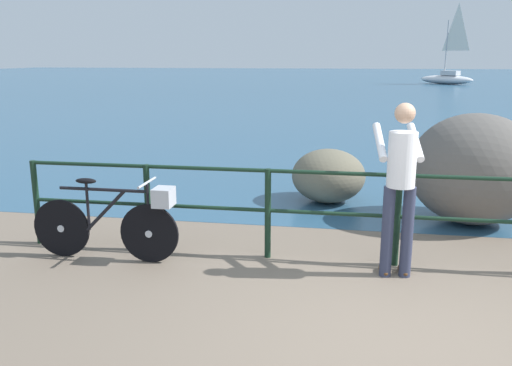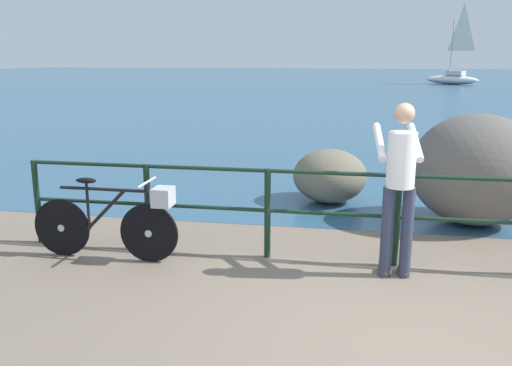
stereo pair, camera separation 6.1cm
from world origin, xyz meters
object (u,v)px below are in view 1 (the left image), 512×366
Objects in this scene: bicycle at (117,220)px; breakwater_boulder_main at (475,169)px; sailboat at (447,75)px; breakwater_boulder_left at (328,176)px; person_at_railing at (400,182)px.

breakwater_boulder_main is at bearing 27.14° from bicycle.
sailboat is (6.13, 37.54, -0.04)m from breakwater_boulder_main.
bicycle reaches higher than breakwater_boulder_left.
sailboat reaches higher than person_at_railing.
bicycle is at bearing 112.75° from sailboat.
sailboat is at bearing 80.72° from breakwater_boulder_main.
sailboat is at bearing 77.61° from breakwater_boulder_left.
breakwater_boulder_left is (-1.95, 0.76, -0.33)m from breakwater_boulder_main.
breakwater_boulder_left is 0.18× the size of sailboat.
sailboat reaches higher than breakwater_boulder_main.
sailboat reaches higher than bicycle.
person_at_railing is 1.58× the size of breakwater_boulder_left.
sailboat is at bearing 76.04° from bicycle.
breakwater_boulder_main is at bearing -21.17° from breakwater_boulder_left.
breakwater_boulder_main reaches higher than breakwater_boulder_left.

